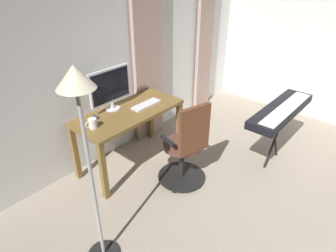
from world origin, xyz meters
name	(u,v)px	position (x,y,z in m)	size (l,w,h in m)	color
ground_plane	(314,240)	(0.00, 0.00, 0.00)	(6.89, 6.89, 0.00)	gray
back_room_partition	(120,54)	(0.00, -2.65, 1.27)	(5.09, 0.10, 2.55)	silver
curtain_left_panel	(204,43)	(-1.68, -2.54, 1.12)	(0.37, 0.06, 2.24)	tan
curtain_right_panel	(148,61)	(-0.37, -2.54, 1.12)	(0.50, 0.06, 2.24)	tan
desk	(129,119)	(0.31, -2.20, 0.64)	(1.34, 0.61, 0.76)	brown
office_chair	(186,149)	(0.16, -1.44, 0.47)	(0.56, 0.56, 1.05)	black
computer_monitor	(110,87)	(0.40, -2.38, 1.04)	(0.56, 0.18, 0.50)	silver
computer_keyboard	(146,105)	(0.07, -2.14, 0.77)	(0.39, 0.13, 0.02)	silver
computer_mouse	(95,117)	(0.69, -2.35, 0.77)	(0.06, 0.10, 0.04)	#333338
mug_coffee	(92,123)	(0.83, -2.18, 0.81)	(0.14, 0.09, 0.11)	white
piano_keyboard	(281,112)	(-0.90, -0.85, 0.73)	(1.21, 0.33, 0.80)	black
floor_lamp	(82,123)	(1.42, -1.37, 1.37)	(0.28, 0.28, 1.77)	black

